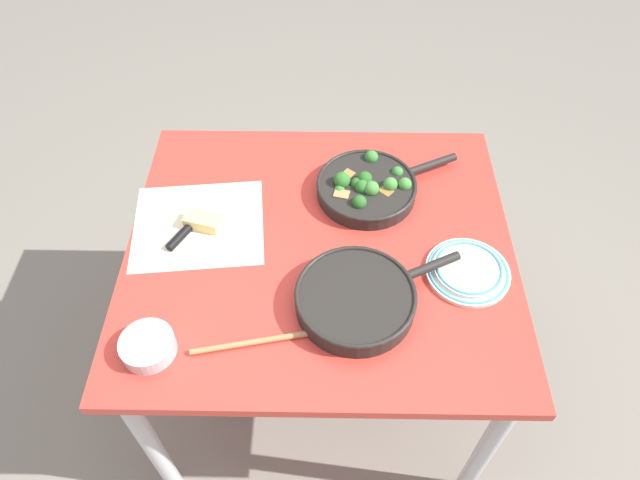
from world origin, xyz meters
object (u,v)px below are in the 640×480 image
object	(u,v)px
skillet_broccoli	(368,187)
cheese_block	(203,221)
dinner_plate_stack	(468,270)
skillet_eggs	(356,299)
prep_bowl_steel	(148,346)
grater_knife	(191,227)
wooden_spoon	(297,335)

from	to	relation	value
skillet_broccoli	cheese_block	bearing A→B (deg)	169.88
skillet_broccoli	dinner_plate_stack	world-z (taller)	skillet_broccoli
skillet_eggs	skillet_broccoli	bearing A→B (deg)	57.33
skillet_eggs	prep_bowl_steel	bearing A→B (deg)	169.04
grater_knife	prep_bowl_steel	size ratio (longest dim) A/B	1.87
dinner_plate_stack	prep_bowl_steel	size ratio (longest dim) A/B	1.70
skillet_broccoli	dinner_plate_stack	size ratio (longest dim) A/B	1.93
wooden_spoon	dinner_plate_stack	xyz separation A→B (m)	(0.43, 0.19, 0.01)
skillet_eggs	grater_knife	size ratio (longest dim) A/B	1.76
wooden_spoon	dinner_plate_stack	bearing A→B (deg)	12.76
skillet_broccoli	cheese_block	size ratio (longest dim) A/B	3.92
skillet_eggs	wooden_spoon	distance (m)	0.17
dinner_plate_stack	prep_bowl_steel	xyz separation A→B (m)	(-0.78, -0.24, 0.01)
wooden_spoon	dinner_plate_stack	size ratio (longest dim) A/B	1.87
skillet_broccoli	skillet_eggs	distance (m)	0.39
grater_knife	prep_bowl_steel	xyz separation A→B (m)	(-0.04, -0.38, 0.01)
wooden_spoon	skillet_eggs	bearing A→B (deg)	21.49
cheese_block	prep_bowl_steel	xyz separation A→B (m)	(-0.07, -0.39, 0.00)
skillet_eggs	cheese_block	xyz separation A→B (m)	(-0.42, 0.26, -0.01)
skillet_broccoli	wooden_spoon	world-z (taller)	skillet_broccoli
prep_bowl_steel	grater_knife	bearing A→B (deg)	84.53
grater_knife	cheese_block	bearing A→B (deg)	-42.48
grater_knife	dinner_plate_stack	xyz separation A→B (m)	(0.74, -0.14, 0.00)
skillet_eggs	dinner_plate_stack	xyz separation A→B (m)	(0.29, 0.10, -0.01)
skillet_broccoli	skillet_eggs	xyz separation A→B (m)	(-0.04, -0.39, -0.00)
skillet_broccoli	prep_bowl_steel	size ratio (longest dim) A/B	3.28
wooden_spoon	skillet_broccoli	bearing A→B (deg)	57.44
skillet_eggs	wooden_spoon	xyz separation A→B (m)	(-0.14, -0.09, -0.02)
prep_bowl_steel	cheese_block	bearing A→B (deg)	79.72
wooden_spoon	grater_knife	xyz separation A→B (m)	(-0.31, 0.34, 0.00)
wooden_spoon	prep_bowl_steel	bearing A→B (deg)	175.64
skillet_eggs	wooden_spoon	bearing A→B (deg)	-173.58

